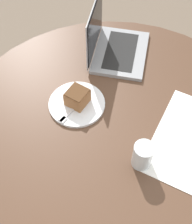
# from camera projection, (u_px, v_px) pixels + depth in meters

# --- Properties ---
(ground_plane) EXTENTS (12.00, 12.00, 0.00)m
(ground_plane) POSITION_uv_depth(u_px,v_px,m) (110.00, 199.00, 1.80)
(ground_plane) COLOR #6B5B4C
(dining_table) EXTENTS (1.33, 1.33, 0.73)m
(dining_table) POSITION_uv_depth(u_px,v_px,m) (115.00, 146.00, 1.29)
(dining_table) COLOR #4C3323
(dining_table) RESTS_ON ground_plane
(plate) EXTENTS (0.23, 0.23, 0.01)m
(plate) POSITION_uv_depth(u_px,v_px,m) (77.00, 104.00, 1.27)
(plate) COLOR silver
(plate) RESTS_ON dining_table
(cake_slice) EXTENTS (0.08, 0.08, 0.07)m
(cake_slice) POSITION_uv_depth(u_px,v_px,m) (77.00, 97.00, 1.24)
(cake_slice) COLOR brown
(cake_slice) RESTS_ON plate
(fork) EXTENTS (0.17, 0.04, 0.00)m
(fork) POSITION_uv_depth(u_px,v_px,m) (72.00, 110.00, 1.24)
(fork) COLOR silver
(fork) RESTS_ON plate
(water_glass) EXTENTS (0.07, 0.07, 0.11)m
(water_glass) POSITION_uv_depth(u_px,v_px,m) (143.00, 155.00, 1.08)
(water_glass) COLOR silver
(water_glass) RESTS_ON dining_table
(laptop) EXTENTS (0.37, 0.34, 0.25)m
(laptop) POSITION_uv_depth(u_px,v_px,m) (114.00, 45.00, 1.42)
(laptop) COLOR gray
(laptop) RESTS_ON dining_table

